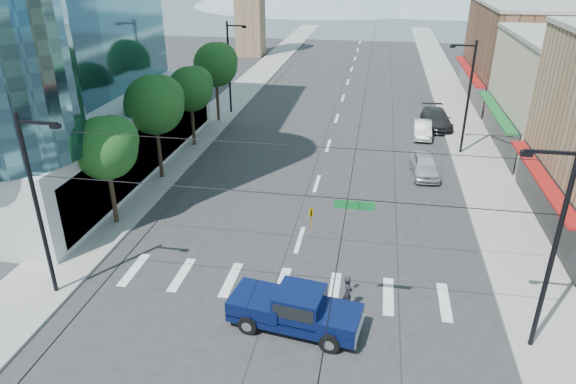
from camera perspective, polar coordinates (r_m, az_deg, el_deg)
name	(u,v)px	position (r m, az deg, el deg)	size (l,w,h in m)	color
ground	(280,304)	(24.56, -0.89, -12.35)	(160.00, 160.00, 0.00)	#28282B
sidewalk_left	(244,89)	(62.98, -4.89, 11.37)	(4.00, 120.00, 0.15)	gray
sidewalk_right	(451,98)	(61.53, 17.65, 9.96)	(4.00, 120.00, 0.15)	gray
shop_far	(535,55)	(62.13, 25.76, 13.51)	(12.00, 18.00, 10.00)	brown
tree_near	(108,146)	(30.91, -19.38, 4.88)	(3.65, 3.64, 6.71)	black
tree_midnear	(156,103)	(36.69, -14.42, 9.57)	(4.09, 4.09, 7.52)	black
tree_midfar	(192,87)	(43.10, -10.63, 11.35)	(3.65, 3.64, 6.71)	black
tree_far	(217,63)	(49.44, -7.89, 13.99)	(4.09, 4.09, 7.52)	black
signal_rig	(279,228)	(21.15, -0.97, -4.01)	(21.80, 0.20, 9.00)	black
lamp_pole_nw	(230,64)	(52.17, -6.44, 13.91)	(2.00, 0.25, 9.00)	black
lamp_pole_ne	(467,94)	(42.90, 19.29, 10.25)	(2.00, 0.25, 9.00)	black
pickup_truck	(294,308)	(22.65, 0.73, -12.81)	(6.02, 2.90, 1.96)	#081340
pedestrian	(348,293)	(23.88, 6.64, -11.10)	(0.66, 0.43, 1.80)	black
parked_car_near	(425,165)	(38.94, 14.97, 2.91)	(1.85, 4.60, 1.57)	silver
parked_car_mid	(422,129)	(47.33, 14.72, 6.77)	(1.49, 4.26, 1.40)	silver
parked_car_far	(436,119)	(50.36, 16.16, 7.84)	(2.31, 5.68, 1.65)	#29292B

